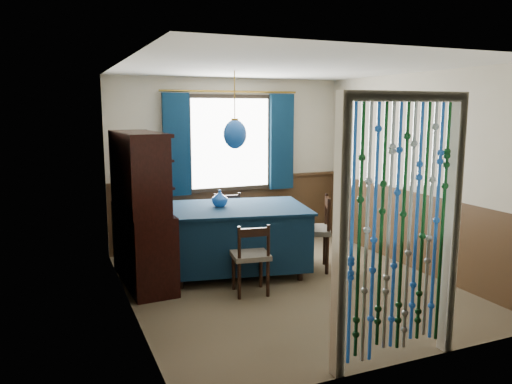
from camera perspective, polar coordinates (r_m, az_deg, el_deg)
name	(u,v)px	position (r m, az deg, el deg)	size (l,w,h in m)	color
floor	(288,285)	(5.98, 3.65, -10.58)	(4.00, 4.00, 0.00)	brown
ceiling	(290,67)	(5.64, 3.92, 14.05)	(4.00, 4.00, 0.00)	silver
wall_back	(229,163)	(7.50, -3.08, 3.34)	(3.60, 3.60, 0.00)	#BAB098
wall_front	(405,214)	(4.01, 16.67, -2.37)	(3.60, 3.60, 0.00)	#BAB098
wall_left	(127,190)	(5.13, -14.49, 0.23)	(4.00, 4.00, 0.00)	#BAB098
wall_right	(415,172)	(6.67, 17.75, 2.14)	(4.00, 4.00, 0.00)	#BAB098
wainscot_back	(230,212)	(7.60, -3.00, -2.30)	(3.60, 3.60, 0.00)	#402A18
wainscot_front	(399,305)	(4.24, 16.05, -12.31)	(3.60, 3.60, 0.00)	#402A18
wainscot_left	(132,262)	(5.30, -14.00, -7.78)	(4.00, 4.00, 0.00)	#402A18
wainscot_right	(411,230)	(6.79, 17.34, -4.15)	(4.00, 4.00, 0.00)	#402A18
window	(230,143)	(7.43, -2.97, 5.60)	(1.32, 0.12, 1.42)	black
doorway	(399,237)	(4.10, 16.00, -4.95)	(1.16, 0.12, 2.18)	silver
dining_table	(236,235)	(6.29, -2.35, -4.94)	(1.96, 1.53, 0.85)	#0A1F36
chair_near	(251,256)	(5.57, -0.58, -7.36)	(0.46, 0.44, 0.81)	black
chair_far	(230,224)	(7.00, -2.97, -3.62)	(0.46, 0.45, 0.87)	black
chair_left	(157,240)	(6.18, -11.28, -5.41)	(0.58, 0.59, 0.90)	black
chair_right	(314,231)	(6.45, 6.67, -4.40)	(0.62, 0.63, 0.96)	black
sideboard	(142,232)	(6.04, -12.91, -4.48)	(0.54, 1.39, 1.79)	black
pendant_lamp	(235,134)	(6.10, -2.43, 6.63)	(0.29, 0.29, 0.93)	olive
vase_table	(220,199)	(6.23, -4.16, -0.78)	(0.18, 0.18, 0.19)	#16489A
bowl_shelf	(151,182)	(5.61, -11.96, 1.11)	(0.23, 0.23, 0.06)	beige
vase_sideboard	(140,196)	(6.34, -13.10, -0.42)	(0.18, 0.18, 0.18)	beige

